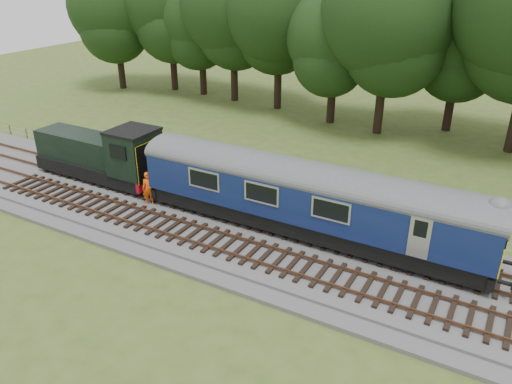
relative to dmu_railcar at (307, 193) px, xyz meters
The scene contains 9 objects.
ground 3.27m from the dmu_railcar, 135.07° to the right, with size 120.00×120.00×0.00m, color #455820.
ballast 3.14m from the dmu_railcar, 135.07° to the right, with size 70.00×7.00×0.35m, color #4C4C4F.
track_north 2.60m from the dmu_railcar, behind, with size 67.20×2.40×0.21m.
track_south 3.97m from the dmu_railcar, 115.07° to the right, with size 67.20×2.40×0.21m.
fence 4.29m from the dmu_railcar, 114.36° to the left, with size 64.00×0.12×1.00m, color #6B6054, non-canonical shape.
tree_line 20.81m from the dmu_railcar, 93.90° to the left, with size 70.00×8.00×18.00m, color black, non-canonical shape.
dmu_railcar is the anchor object (origin of this frame).
shunter_loco 13.94m from the dmu_railcar, behind, with size 8.91×2.60×3.38m.
worker 9.33m from the dmu_railcar, behind, with size 0.71×0.47×1.95m, color #FC530D.
Camera 1 is at (10.10, -19.21, 13.22)m, focal length 35.00 mm.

